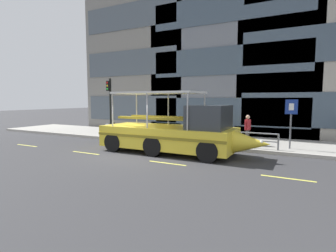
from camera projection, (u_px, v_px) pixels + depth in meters
ground_plane at (135, 154)px, 13.49m from camera, size 120.00×120.00×0.00m
sidewalk at (181, 138)px, 18.41m from camera, size 32.00×4.80×0.18m
curb_edge at (164, 143)px, 16.22m from camera, size 32.00×0.18×0.18m
lane_centreline at (123, 158)px, 12.61m from camera, size 25.80×0.12×0.01m
office_tower_left at (156, 9)px, 26.77m from camera, size 10.08×9.49×23.93m
curb_guardrail at (178, 133)px, 16.09m from camera, size 11.46×0.09×0.86m
traffic_light_pole at (110, 101)px, 19.12m from camera, size 0.24×0.46×4.12m
parking_sign at (291, 115)px, 13.78m from camera, size 0.60×0.12×2.59m
leaned_bicycle at (116, 131)px, 18.65m from camera, size 1.74×0.46×0.96m
duck_tour_boat at (176, 133)px, 13.52m from camera, size 8.75×2.63×3.17m
pedestrian_near_bow at (248, 127)px, 15.12m from camera, size 0.31×0.45×1.71m
pedestrian_mid_left at (187, 126)px, 16.87m from camera, size 0.42×0.25×1.51m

